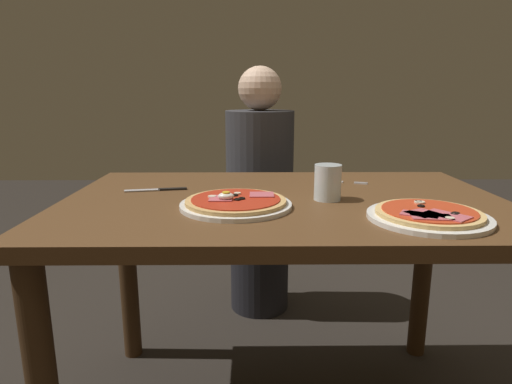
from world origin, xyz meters
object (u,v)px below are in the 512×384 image
Objects in this scene: dining_table at (283,233)px; pizza_across_left at (429,215)px; knife at (160,189)px; fork at (340,182)px; pizza_foreground at (236,203)px; diner_person at (260,199)px; water_glass_near at (328,185)px.

pizza_across_left is at bearing -34.47° from dining_table.
dining_table is 0.42m from knife.
pizza_foreground is at bearing -137.28° from fork.
diner_person is (-0.27, 0.55, -0.20)m from fork.
diner_person is at bearing 102.90° from water_glass_near.
dining_table is at bearing 168.00° from water_glass_near.
dining_table is 1.10× the size of diner_person.
water_glass_near is at bearing -110.01° from fork.
dining_table is at bearing 94.26° from diner_person.
water_glass_near is 0.09× the size of diner_person.
pizza_across_left is 0.47m from fork.
diner_person is (-0.40, 1.00, -0.21)m from pizza_across_left.
pizza_across_left is 0.25× the size of diner_person.
pizza_across_left is 1.10m from diner_person.
pizza_foreground is 0.49m from pizza_across_left.
pizza_across_left is at bearing -74.35° from fork.
water_glass_near is (0.26, 0.08, 0.03)m from pizza_foreground.
pizza_foreground reaches higher than pizza_across_left.
dining_table is 0.43m from pizza_across_left.
knife is at bearing 63.68° from diner_person.
water_glass_near reaches higher than pizza_across_left.
knife reaches higher than fork.
knife is at bearing 165.45° from dining_table.
fork is (0.21, 0.22, 0.11)m from dining_table.
water_glass_near reaches higher than dining_table.
pizza_foreground is at bearing -162.64° from water_glass_near.
pizza_across_left is at bearing -43.91° from water_glass_near.
knife is at bearing 155.36° from pizza_across_left.
knife is at bearing -169.11° from fork.
water_glass_near is 0.85m from diner_person.
pizza_across_left is 0.30m from water_glass_near.
diner_person is at bearing 94.26° from dining_table.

